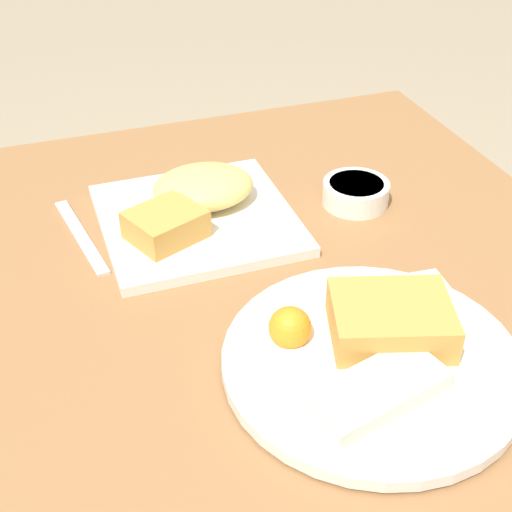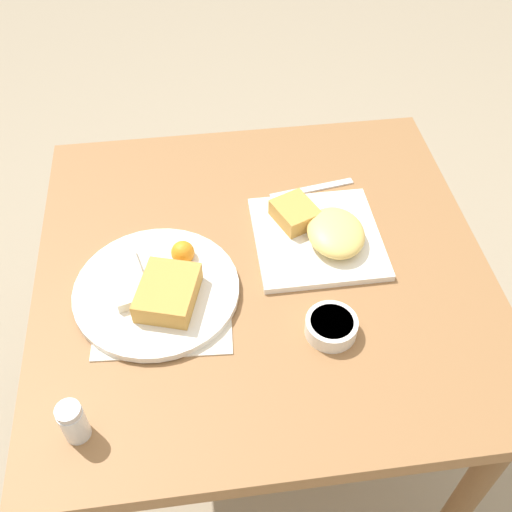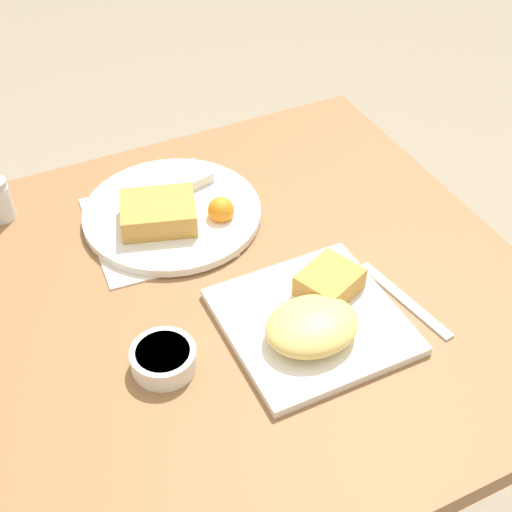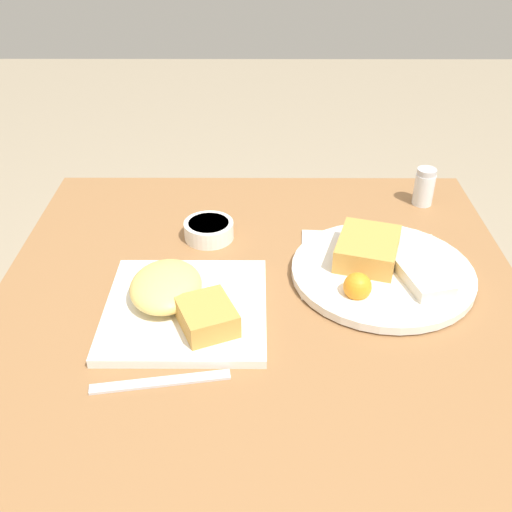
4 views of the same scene
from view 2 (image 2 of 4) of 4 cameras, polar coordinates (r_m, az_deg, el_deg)
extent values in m
plane|color=gray|center=(1.74, 0.43, -16.51)|extent=(8.00, 8.00, 0.00)
cube|color=olive|center=(1.15, 0.63, -1.24)|extent=(0.84, 0.85, 0.04)
cylinder|color=brown|center=(1.37, 19.19, -21.12)|extent=(0.05, 0.05, 0.69)
cylinder|color=brown|center=(1.72, 11.00, 1.12)|extent=(0.05, 0.05, 0.69)
cylinder|color=brown|center=(1.67, -13.72, -1.28)|extent=(0.05, 0.05, 0.69)
cube|color=beige|center=(1.08, -8.75, -4.86)|extent=(0.23, 0.25, 0.00)
cube|color=white|center=(1.18, 5.85, 1.74)|extent=(0.24, 0.24, 0.01)
ellipsoid|color=#EFCC6B|center=(1.15, 7.61, 2.22)|extent=(0.13, 0.11, 0.04)
cube|color=gold|center=(1.18, 3.75, 4.10)|extent=(0.11, 0.10, 0.04)
cylinder|color=white|center=(1.09, -9.45, -3.22)|extent=(0.30, 0.30, 0.01)
cube|color=gold|center=(1.05, -8.38, -3.44)|extent=(0.14, 0.13, 0.04)
cube|color=beige|center=(1.10, -12.28, -2.01)|extent=(0.14, 0.09, 0.02)
sphere|color=orange|center=(1.12, -6.99, 0.34)|extent=(0.04, 0.04, 0.04)
cylinder|color=white|center=(1.03, 7.17, -6.68)|extent=(0.09, 0.09, 0.03)
cylinder|color=beige|center=(1.02, 7.24, -6.23)|extent=(0.07, 0.07, 0.00)
cylinder|color=white|center=(0.95, -16.94, -15.02)|extent=(0.04, 0.04, 0.06)
cylinder|color=white|center=(0.97, -16.75, -15.41)|extent=(0.03, 0.03, 0.03)
cylinder|color=silver|center=(0.92, -17.47, -13.94)|extent=(0.04, 0.04, 0.01)
cube|color=silver|center=(1.29, 5.34, 6.39)|extent=(0.05, 0.18, 0.00)
camera|label=1|loc=(1.16, -37.66, 21.75)|focal=50.00mm
camera|label=3|loc=(0.91, 61.17, 20.82)|focal=50.00mm
camera|label=4|loc=(1.53, -3.84, 37.46)|focal=42.00mm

